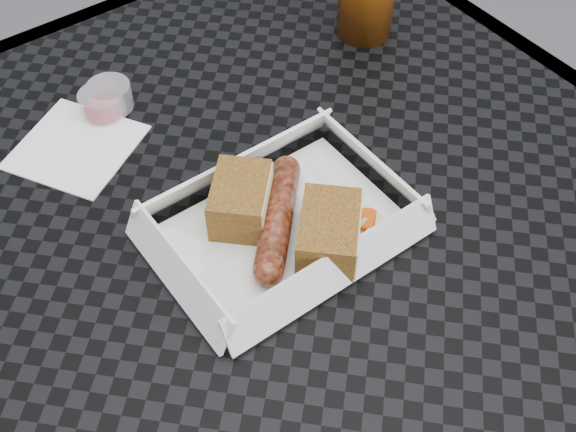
# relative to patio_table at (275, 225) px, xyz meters

# --- Properties ---
(patio_table) EXTENTS (0.80, 0.80, 0.74)m
(patio_table) POSITION_rel_patio_table_xyz_m (0.00, 0.00, 0.00)
(patio_table) COLOR black
(patio_table) RESTS_ON ground
(food_tray) EXTENTS (0.22, 0.15, 0.00)m
(food_tray) POSITION_rel_patio_table_xyz_m (-0.03, -0.06, 0.08)
(food_tray) COLOR white
(food_tray) RESTS_ON patio_table
(bratwurst) EXTENTS (0.12, 0.12, 0.03)m
(bratwurst) POSITION_rel_patio_table_xyz_m (-0.04, -0.06, 0.09)
(bratwurst) COLOR brown
(bratwurst) RESTS_ON food_tray
(bread_near) EXTENTS (0.09, 0.09, 0.05)m
(bread_near) POSITION_rel_patio_table_xyz_m (-0.06, -0.02, 0.10)
(bread_near) COLOR brown
(bread_near) RESTS_ON food_tray
(bread_far) EXTENTS (0.10, 0.10, 0.04)m
(bread_far) POSITION_rel_patio_table_xyz_m (-0.01, -0.10, 0.10)
(bread_far) COLOR brown
(bread_far) RESTS_ON food_tray
(veg_garnish) EXTENTS (0.03, 0.03, 0.00)m
(veg_garnish) POSITION_rel_patio_table_xyz_m (0.03, -0.11, 0.08)
(veg_garnish) COLOR #EA510A
(veg_garnish) RESTS_ON food_tray
(napkin) EXTENTS (0.16, 0.16, 0.00)m
(napkin) POSITION_rel_patio_table_xyz_m (-0.15, 0.17, 0.08)
(napkin) COLOR white
(napkin) RESTS_ON patio_table
(condiment_cup_sauce) EXTENTS (0.05, 0.05, 0.03)m
(condiment_cup_sauce) POSITION_rel_patio_table_xyz_m (-0.10, 0.20, 0.09)
(condiment_cup_sauce) COLOR maroon
(condiment_cup_sauce) RESTS_ON patio_table
(condiment_cup_empty) EXTENTS (0.05, 0.05, 0.03)m
(condiment_cup_empty) POSITION_rel_patio_table_xyz_m (-0.08, 0.20, 0.09)
(condiment_cup_empty) COLOR silver
(condiment_cup_empty) RESTS_ON patio_table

